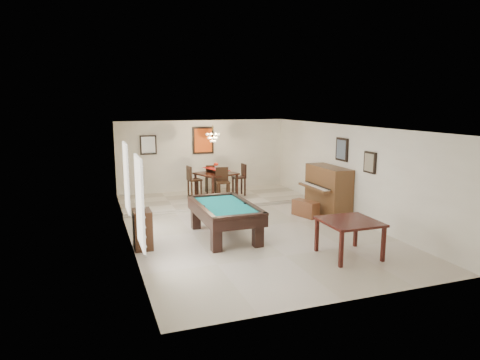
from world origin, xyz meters
TOP-DOWN VIEW (x-y plane):
  - ground_plane at (0.00, 0.00)m, footprint 6.00×9.00m
  - wall_back at (0.00, 4.50)m, footprint 6.00×0.04m
  - wall_front at (0.00, -4.50)m, footprint 6.00×0.04m
  - wall_left at (-3.00, 0.00)m, footprint 0.04×9.00m
  - wall_right at (3.00, 0.00)m, footprint 0.04×9.00m
  - ceiling at (0.00, 0.00)m, footprint 6.00×9.00m
  - dining_step at (0.00, 3.25)m, footprint 6.00×2.50m
  - window_left_front at (-2.97, -2.20)m, footprint 0.06×1.00m
  - window_left_rear at (-2.97, 0.60)m, footprint 0.06×1.00m
  - pool_table at (-0.81, -0.57)m, footprint 1.28×2.35m
  - square_table at (1.26, -2.71)m, footprint 1.15×1.15m
  - upright_piano at (2.51, 0.49)m, footprint 0.94×1.68m
  - piano_bench at (1.93, 0.45)m, footprint 0.54×0.87m
  - apothecary_chest at (-2.78, -0.74)m, footprint 0.39×0.58m
  - dining_table at (0.10, 3.24)m, footprint 1.44×1.44m
  - flower_vase at (0.10, 3.24)m, footprint 0.16×0.16m
  - dining_chair_south at (0.11, 2.49)m, footprint 0.45×0.45m
  - dining_chair_north at (0.12, 3.97)m, footprint 0.41×0.41m
  - dining_chair_west at (-0.63, 3.20)m, footprint 0.44×0.44m
  - dining_chair_east at (0.90, 3.23)m, footprint 0.40×0.40m
  - chandelier at (0.00, 3.20)m, footprint 0.44×0.44m
  - back_painting at (0.00, 4.46)m, footprint 0.75×0.06m
  - back_mirror at (-1.90, 4.46)m, footprint 0.55×0.06m
  - right_picture_upper at (2.96, 0.30)m, footprint 0.06×0.55m
  - right_picture_lower at (2.96, -1.00)m, footprint 0.06×0.45m

SIDE VIEW (x-z plane):
  - ground_plane at x=0.00m, z-range -0.02..0.00m
  - dining_step at x=0.00m, z-range 0.00..0.12m
  - piano_bench at x=1.93m, z-range 0.00..0.45m
  - pool_table at x=-0.81m, z-range 0.00..0.78m
  - square_table at x=1.26m, z-range 0.00..0.78m
  - apothecary_chest at x=-2.78m, z-range 0.00..0.88m
  - dining_table at x=0.10m, z-range 0.12..1.05m
  - dining_chair_north at x=0.12m, z-range 0.12..1.10m
  - dining_chair_east at x=0.90m, z-range 0.12..1.18m
  - dining_chair_south at x=0.11m, z-range 0.12..1.20m
  - dining_chair_west at x=-0.63m, z-range 0.12..1.21m
  - upright_piano at x=2.51m, z-range 0.00..1.40m
  - flower_vase at x=0.10m, z-range 1.05..1.27m
  - wall_back at x=0.00m, z-range 0.00..2.60m
  - wall_front at x=0.00m, z-range 0.00..2.60m
  - wall_left at x=-3.00m, z-range 0.00..2.60m
  - wall_right at x=3.00m, z-range 0.00..2.60m
  - window_left_front at x=-2.97m, z-range 0.55..2.25m
  - window_left_rear at x=-2.97m, z-range 0.55..2.25m
  - right_picture_lower at x=2.96m, z-range 1.42..1.98m
  - back_mirror at x=-1.90m, z-range 1.48..2.12m
  - back_painting at x=0.00m, z-range 1.42..2.38m
  - right_picture_upper at x=2.96m, z-range 1.57..2.23m
  - chandelier at x=0.00m, z-range 1.90..2.50m
  - ceiling at x=0.00m, z-range 2.58..2.62m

